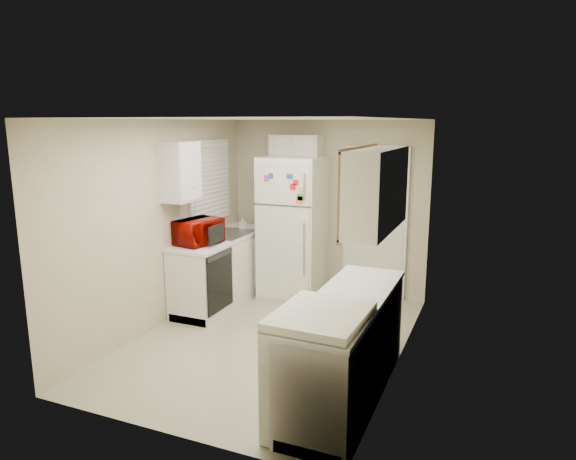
% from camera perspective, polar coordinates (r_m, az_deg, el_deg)
% --- Properties ---
extents(floor, '(3.80, 3.80, 0.00)m').
position_cam_1_polar(floor, '(5.82, -1.94, -12.10)').
color(floor, beige).
rests_on(floor, ground).
extents(ceiling, '(3.80, 3.80, 0.00)m').
position_cam_1_polar(ceiling, '(5.32, -2.13, 12.24)').
color(ceiling, white).
rests_on(ceiling, floor).
extents(wall_left, '(3.80, 3.80, 0.00)m').
position_cam_1_polar(wall_left, '(6.15, -13.96, 0.61)').
color(wall_left, '#C0B595').
rests_on(wall_left, floor).
extents(wall_right, '(3.80, 3.80, 0.00)m').
position_cam_1_polar(wall_right, '(5.04, 12.60, -1.79)').
color(wall_right, '#C0B595').
rests_on(wall_right, floor).
extents(wall_back, '(2.80, 2.80, 0.00)m').
position_cam_1_polar(wall_back, '(7.19, 4.32, 2.51)').
color(wall_back, '#C0B595').
rests_on(wall_back, floor).
extents(wall_front, '(2.80, 2.80, 0.00)m').
position_cam_1_polar(wall_front, '(3.86, -13.96, -6.06)').
color(wall_front, '#C0B595').
rests_on(wall_front, floor).
extents(left_counter, '(0.60, 1.80, 0.90)m').
position_cam_1_polar(left_counter, '(6.90, -7.18, -4.33)').
color(left_counter, silver).
rests_on(left_counter, floor).
extents(dishwasher, '(0.03, 0.58, 0.72)m').
position_cam_1_polar(dishwasher, '(6.25, -7.61, -5.68)').
color(dishwasher, black).
rests_on(dishwasher, floor).
extents(sink, '(0.54, 0.74, 0.16)m').
position_cam_1_polar(sink, '(6.92, -6.65, -0.76)').
color(sink, gray).
rests_on(sink, left_counter).
extents(microwave, '(0.60, 0.40, 0.37)m').
position_cam_1_polar(microwave, '(6.37, -9.90, -0.21)').
color(microwave, '#810700').
rests_on(microwave, left_counter).
extents(soap_bottle, '(0.09, 0.09, 0.16)m').
position_cam_1_polar(soap_bottle, '(7.18, -5.05, 0.88)').
color(soap_bottle, white).
rests_on(soap_bottle, left_counter).
extents(window_blinds, '(0.10, 0.98, 1.08)m').
position_cam_1_polar(window_blinds, '(6.93, -8.68, 5.41)').
color(window_blinds, silver).
rests_on(window_blinds, wall_left).
extents(upper_cabinet_left, '(0.30, 0.45, 0.70)m').
position_cam_1_polar(upper_cabinet_left, '(6.16, -11.89, 6.36)').
color(upper_cabinet_left, silver).
rests_on(upper_cabinet_left, wall_left).
extents(refrigerator, '(0.81, 0.78, 1.92)m').
position_cam_1_polar(refrigerator, '(6.98, 0.58, 0.28)').
color(refrigerator, silver).
rests_on(refrigerator, floor).
extents(cabinet_over_fridge, '(0.70, 0.30, 0.40)m').
position_cam_1_polar(cabinet_over_fridge, '(7.10, 0.93, 8.93)').
color(cabinet_over_fridge, silver).
rests_on(cabinet_over_fridge, wall_back).
extents(interior_door, '(0.86, 0.06, 2.08)m').
position_cam_1_polar(interior_door, '(6.99, 9.64, 0.62)').
color(interior_door, silver).
rests_on(interior_door, floor).
extents(right_counter, '(0.60, 2.00, 0.90)m').
position_cam_1_polar(right_counter, '(4.60, 6.56, -12.80)').
color(right_counter, silver).
rests_on(right_counter, floor).
extents(stove, '(0.68, 0.83, 0.98)m').
position_cam_1_polar(stove, '(4.10, 3.60, -15.33)').
color(stove, silver).
rests_on(stove, floor).
extents(upper_cabinet_right, '(0.30, 1.20, 0.70)m').
position_cam_1_polar(upper_cabinet_right, '(4.48, 9.90, 4.44)').
color(upper_cabinet_right, silver).
rests_on(upper_cabinet_right, wall_right).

